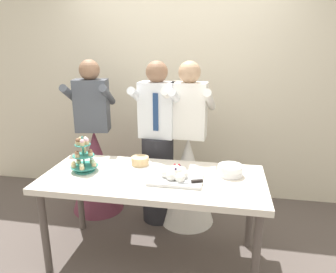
{
  "coord_description": "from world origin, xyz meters",
  "views": [
    {
      "loc": [
        0.55,
        -2.3,
        1.82
      ],
      "look_at": [
        0.1,
        0.15,
        1.07
      ],
      "focal_mm": 33.76,
      "sensor_mm": 36.0,
      "label": 1
    }
  ],
  "objects_px": {
    "person_guest": "(96,160)",
    "person_bride": "(188,169)",
    "person_groom": "(158,153)",
    "round_cake": "(140,162)",
    "dessert_table": "(153,185)",
    "plate_stack": "(230,170)",
    "main_cake_tray": "(175,175)",
    "cupcake_stand": "(84,157)"
  },
  "relations": [
    {
      "from": "dessert_table",
      "to": "main_cake_tray",
      "type": "bearing_deg",
      "value": -10.52
    },
    {
      "from": "dessert_table",
      "to": "round_cake",
      "type": "xyz_separation_m",
      "value": [
        -0.16,
        0.21,
        0.11
      ]
    },
    {
      "from": "round_cake",
      "to": "plate_stack",
      "type": "bearing_deg",
      "value": -5.09
    },
    {
      "from": "cupcake_stand",
      "to": "main_cake_tray",
      "type": "bearing_deg",
      "value": -3.17
    },
    {
      "from": "plate_stack",
      "to": "person_groom",
      "type": "xyz_separation_m",
      "value": [
        -0.71,
        0.5,
        -0.07
      ]
    },
    {
      "from": "cupcake_stand",
      "to": "person_groom",
      "type": "height_order",
      "value": "person_groom"
    },
    {
      "from": "round_cake",
      "to": "person_guest",
      "type": "distance_m",
      "value": 0.87
    },
    {
      "from": "dessert_table",
      "to": "person_bride",
      "type": "xyz_separation_m",
      "value": [
        0.21,
        0.67,
        -0.12
      ]
    },
    {
      "from": "plate_stack",
      "to": "person_guest",
      "type": "relative_size",
      "value": 0.13
    },
    {
      "from": "cupcake_stand",
      "to": "person_bride",
      "type": "xyz_separation_m",
      "value": [
        0.8,
        0.66,
        -0.32
      ]
    },
    {
      "from": "plate_stack",
      "to": "round_cake",
      "type": "height_order",
      "value": "plate_stack"
    },
    {
      "from": "cupcake_stand",
      "to": "person_guest",
      "type": "distance_m",
      "value": 0.82
    },
    {
      "from": "main_cake_tray",
      "to": "person_bride",
      "type": "distance_m",
      "value": 0.74
    },
    {
      "from": "plate_stack",
      "to": "cupcake_stand",
      "type": "bearing_deg",
      "value": -173.85
    },
    {
      "from": "cupcake_stand",
      "to": "round_cake",
      "type": "xyz_separation_m",
      "value": [
        0.43,
        0.2,
        -0.09
      ]
    },
    {
      "from": "round_cake",
      "to": "person_bride",
      "type": "height_order",
      "value": "person_bride"
    },
    {
      "from": "cupcake_stand",
      "to": "round_cake",
      "type": "distance_m",
      "value": 0.48
    },
    {
      "from": "person_groom",
      "to": "dessert_table",
      "type": "bearing_deg",
      "value": -81.3
    },
    {
      "from": "person_groom",
      "to": "person_guest",
      "type": "bearing_deg",
      "value": 172.59
    },
    {
      "from": "person_groom",
      "to": "person_guest",
      "type": "xyz_separation_m",
      "value": [
        -0.72,
        0.09,
        -0.16
      ]
    },
    {
      "from": "plate_stack",
      "to": "round_cake",
      "type": "relative_size",
      "value": 0.87
    },
    {
      "from": "cupcake_stand",
      "to": "dessert_table",
      "type": "bearing_deg",
      "value": -0.77
    },
    {
      "from": "main_cake_tray",
      "to": "person_groom",
      "type": "height_order",
      "value": "person_groom"
    },
    {
      "from": "dessert_table",
      "to": "cupcake_stand",
      "type": "xyz_separation_m",
      "value": [
        -0.59,
        0.01,
        0.2
      ]
    },
    {
      "from": "cupcake_stand",
      "to": "plate_stack",
      "type": "xyz_separation_m",
      "value": [
        1.21,
        0.13,
        -0.08
      ]
    },
    {
      "from": "plate_stack",
      "to": "person_guest",
      "type": "distance_m",
      "value": 1.57
    },
    {
      "from": "person_groom",
      "to": "person_bride",
      "type": "relative_size",
      "value": 1.0
    },
    {
      "from": "main_cake_tray",
      "to": "round_cake",
      "type": "bearing_deg",
      "value": 145.57
    },
    {
      "from": "dessert_table",
      "to": "person_groom",
      "type": "bearing_deg",
      "value": 98.7
    },
    {
      "from": "dessert_table",
      "to": "main_cake_tray",
      "type": "distance_m",
      "value": 0.23
    },
    {
      "from": "round_cake",
      "to": "person_groom",
      "type": "height_order",
      "value": "person_groom"
    },
    {
      "from": "round_cake",
      "to": "person_guest",
      "type": "bearing_deg",
      "value": 141.05
    },
    {
      "from": "dessert_table",
      "to": "plate_stack",
      "type": "distance_m",
      "value": 0.64
    },
    {
      "from": "main_cake_tray",
      "to": "plate_stack",
      "type": "xyz_separation_m",
      "value": [
        0.42,
        0.17,
        0.0
      ]
    },
    {
      "from": "main_cake_tray",
      "to": "person_guest",
      "type": "relative_size",
      "value": 0.26
    },
    {
      "from": "dessert_table",
      "to": "person_groom",
      "type": "xyz_separation_m",
      "value": [
        -0.1,
        0.64,
        0.05
      ]
    },
    {
      "from": "main_cake_tray",
      "to": "round_cake",
      "type": "height_order",
      "value": "main_cake_tray"
    },
    {
      "from": "person_groom",
      "to": "person_bride",
      "type": "bearing_deg",
      "value": 4.71
    },
    {
      "from": "person_guest",
      "to": "person_bride",
      "type": "bearing_deg",
      "value": -3.8
    },
    {
      "from": "cupcake_stand",
      "to": "person_guest",
      "type": "relative_size",
      "value": 0.18
    },
    {
      "from": "main_cake_tray",
      "to": "round_cake",
      "type": "xyz_separation_m",
      "value": [
        -0.35,
        0.24,
        -0.01
      ]
    },
    {
      "from": "cupcake_stand",
      "to": "person_bride",
      "type": "bearing_deg",
      "value": 39.36
    }
  ]
}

